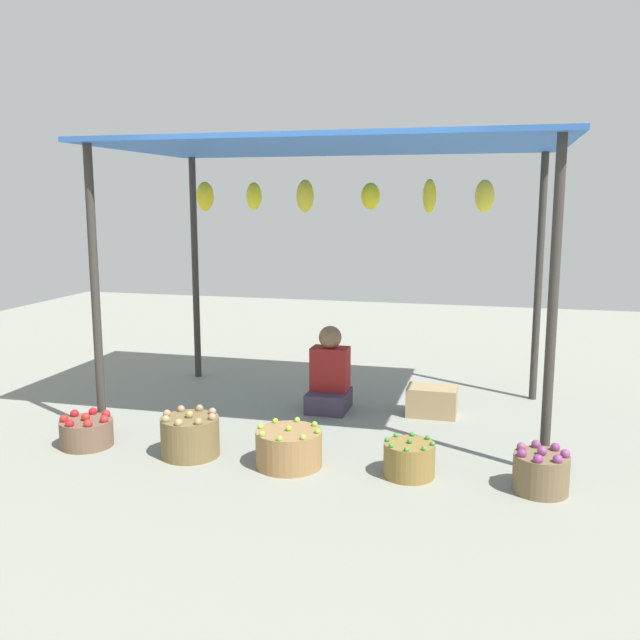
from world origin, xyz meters
The scene contains 9 objects.
ground_plane centered at (0.00, 0.00, 0.00)m, with size 14.00×14.00×0.00m, color gray.
market_stall_structure centered at (0.01, 0.01, 2.20)m, with size 3.82×2.22×2.39m.
vendor_person centered at (-0.08, 0.14, 0.30)m, with size 0.36×0.44×0.78m.
basket_red_apples centered at (-1.70, -1.29, 0.11)m, with size 0.41×0.41×0.27m.
basket_potatoes centered at (-0.82, -1.28, 0.15)m, with size 0.44×0.44×0.35m.
basket_limes centered at (-0.03, -1.29, 0.13)m, with size 0.48×0.48×0.31m.
basket_green_chilies centered at (0.84, -1.26, 0.12)m, with size 0.36×0.36×0.27m.
basket_purple_onions centered at (1.72, -1.31, 0.14)m, with size 0.37×0.37×0.31m.
wooden_crate_near_vendor centered at (0.86, 0.19, 0.13)m, with size 0.44×0.30×0.26m, color #9F855A.
Camera 1 is at (1.40, -5.92, 1.92)m, focal length 39.23 mm.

